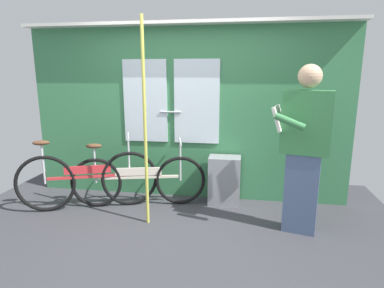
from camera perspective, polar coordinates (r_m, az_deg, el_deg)
name	(u,v)px	position (r m, az deg, el deg)	size (l,w,h in m)	color
ground_plane	(167,237)	(3.61, -4.44, -16.07)	(5.28, 3.98, 0.04)	#38383D
train_door_wall	(186,110)	(4.36, -1.15, 6.06)	(4.28, 0.28, 2.33)	#387A4C
bicycle_near_door	(88,179)	(4.30, -17.92, -5.97)	(1.65, 0.72, 0.93)	black
bicycle_leaning_behind	(138,180)	(4.25, -9.52, -6.24)	(1.69, 0.57, 0.86)	black
passenger_reading_newspaper	(304,147)	(3.55, 19.12, -0.48)	(0.63, 0.57, 1.79)	slate
trash_bin_by_wall	(224,180)	(4.28, 5.73, -6.41)	(0.41, 0.28, 0.64)	gray
handrail_pole	(145,125)	(3.55, -8.30, 3.28)	(0.04, 0.04, 2.29)	#C6C14C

